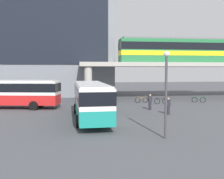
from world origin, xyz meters
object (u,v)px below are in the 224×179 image
at_px(pedestrian_waiting_near_stop, 150,102).
at_px(bus_secondary, 10,91).
at_px(station_building, 48,40).
at_px(bicycle_black, 161,101).
at_px(bicycle_green, 199,100).
at_px(bicycle_orange, 142,100).
at_px(bus_main, 91,97).
at_px(pedestrian_at_kerb, 168,107).
at_px(train, 178,50).

bearing_deg(pedestrian_waiting_near_stop, bus_secondary, 168.09).
xyz_separation_m(station_building, pedestrian_waiting_near_stop, (12.95, -20.13, -8.90)).
bearing_deg(bicycle_black, bicycle_green, 7.64).
xyz_separation_m(bicycle_black, pedestrian_waiting_near_stop, (-2.87, -4.72, 0.45)).
bearing_deg(bicycle_black, bicycle_orange, 145.63).
height_order(bus_main, pedestrian_waiting_near_stop, bus_main).
bearing_deg(pedestrian_waiting_near_stop, bicycle_orange, 84.07).
relative_size(bicycle_orange, pedestrian_waiting_near_stop, 1.04).
xyz_separation_m(bicycle_orange, pedestrian_waiting_near_stop, (-0.65, -6.24, 0.45)).
distance_m(bus_main, bicycle_black, 13.68).
bearing_deg(bicycle_orange, bus_main, -123.84).
height_order(bus_main, bicycle_green, bus_main).
bearing_deg(bus_secondary, pedestrian_waiting_near_stop, -11.91).
distance_m(bus_secondary, pedestrian_at_kerb, 17.64).
bearing_deg(bicycle_black, bus_main, -135.26).
height_order(station_building, bicycle_orange, station_building).
bearing_deg(station_building, pedestrian_waiting_near_stop, -57.25).
distance_m(train, pedestrian_waiting_near_stop, 15.65).
bearing_deg(bus_secondary, bicycle_black, 4.56).
relative_size(bicycle_orange, bicycle_black, 1.00).
distance_m(bicycle_orange, bicycle_black, 2.69).
bearing_deg(pedestrian_at_kerb, bicycle_black, 76.16).
distance_m(train, bicycle_orange, 11.54).
bearing_deg(bicycle_green, bicycle_black, -172.36).
xyz_separation_m(station_building, train, (20.79, -8.34, -2.25)).
height_order(train, pedestrian_waiting_near_stop, train).
bearing_deg(station_building, bus_main, -76.13).
relative_size(bicycle_green, pedestrian_waiting_near_stop, 0.98).
bearing_deg(train, bicycle_orange, -142.37).
xyz_separation_m(bus_secondary, pedestrian_at_kerb, (16.37, -6.46, -1.21)).
bearing_deg(station_building, bicycle_orange, -45.61).
relative_size(bicycle_green, bicycle_black, 0.94).
xyz_separation_m(train, bicycle_green, (0.53, -6.33, -7.10)).
height_order(station_building, pedestrian_at_kerb, station_building).
bearing_deg(bus_main, bus_secondary, 136.95).
height_order(station_building, bus_main, station_building).
relative_size(bus_secondary, pedestrian_at_kerb, 6.77).
bearing_deg(bicycle_green, bus_secondary, -174.73).
xyz_separation_m(bus_secondary, bicycle_green, (23.83, 2.20, -1.63)).
distance_m(train, bus_main, 22.82).
xyz_separation_m(bus_main, bus_secondary, (-8.67, 8.10, 0.00)).
relative_size(bus_main, pedestrian_waiting_near_stop, 6.45).
xyz_separation_m(bus_main, bicycle_black, (9.65, 9.56, -1.63)).
xyz_separation_m(pedestrian_waiting_near_stop, pedestrian_at_kerb, (0.92, -3.20, -0.03)).
distance_m(bus_main, bicycle_orange, 13.44).
height_order(bicycle_black, pedestrian_at_kerb, pedestrian_at_kerb).
height_order(bicycle_orange, pedestrian_waiting_near_stop, pedestrian_waiting_near_stop).
height_order(bus_main, bicycle_orange, bus_main).
distance_m(bicycle_green, bicycle_orange, 7.77).
bearing_deg(station_building, pedestrian_at_kerb, -59.28).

